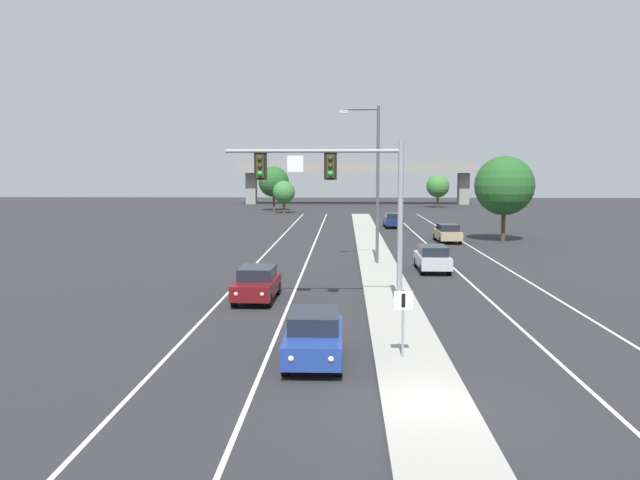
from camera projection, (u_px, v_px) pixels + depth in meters
name	position (u px, v px, depth m)	size (l,w,h in m)	color
ground_plane	(428.00, 408.00, 16.74)	(260.00, 260.00, 0.00)	#28282B
median_island	(385.00, 284.00, 34.62)	(2.40, 110.00, 0.15)	#9E9B93
lane_stripe_oncoming_center	(305.00, 266.00, 41.76)	(0.14, 100.00, 0.01)	silver
lane_stripe_receding_center	(452.00, 266.00, 41.40)	(0.14, 100.00, 0.01)	silver
edge_stripe_left	(254.00, 265.00, 41.88)	(0.14, 100.00, 0.01)	silver
edge_stripe_right	(504.00, 267.00, 41.28)	(0.14, 100.00, 0.01)	silver
overhead_signal_mast	(343.00, 188.00, 28.16)	(7.75, 0.44, 7.20)	gray
median_sign_post	(403.00, 313.00, 20.66)	(0.60, 0.10, 2.20)	gray
street_lamp_median	(374.00, 175.00, 41.34)	(2.58, 0.28, 10.00)	#4C4C51
car_oncoming_blue	(314.00, 336.00, 20.84)	(1.85, 4.48, 1.58)	navy
car_oncoming_darkred	(257.00, 283.00, 30.57)	(1.90, 4.50, 1.58)	#5B0F14
car_receding_silver	(432.00, 258.00, 39.37)	(1.82, 4.47, 1.58)	#B7B7BC
car_receding_tan	(447.00, 233.00, 55.17)	(1.93, 4.51, 1.58)	tan
car_receding_navy	(393.00, 220.00, 69.26)	(1.89, 4.50, 1.58)	#141E4C
overpass_bridge	(357.00, 172.00, 116.97)	(42.40, 6.40, 7.65)	gray
tree_far_right_c	(438.00, 186.00, 106.08)	(3.75, 3.75, 5.43)	#4C3823
tree_far_left_c	(284.00, 192.00, 92.20)	(3.20, 3.20, 4.63)	#4C3823
tree_far_right_b	(504.00, 186.00, 55.50)	(5.08, 5.08, 7.35)	#4C3823
tree_far_left_b	(274.00, 182.00, 98.06)	(4.64, 4.64, 6.72)	#4C3823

